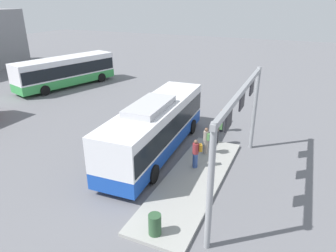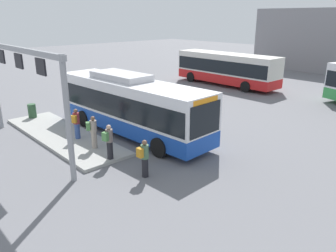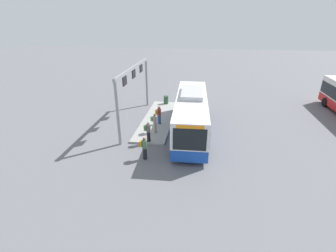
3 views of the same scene
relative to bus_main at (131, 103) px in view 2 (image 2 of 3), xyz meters
The scene contains 10 objects.
ground_plane 1.81m from the bus_main, ahead, with size 120.00×120.00×0.00m, color slate.
platform_curb 4.28m from the bus_main, 124.60° to the right, with size 10.00×2.80×0.16m, color #9E9E99.
bus_main is the anchor object (origin of this frame).
bus_background_left 16.24m from the bus_main, 108.45° to the left, with size 10.81×2.74×3.10m.
person_boarding 5.66m from the bus_main, 31.06° to the right, with size 0.35×0.53×1.67m.
person_waiting_near 4.07m from the bus_main, 51.36° to the right, with size 0.43×0.58×1.67m.
person_waiting_mid 3.15m from the bus_main, 75.07° to the right, with size 0.50×0.60×1.67m.
person_waiting_far 3.18m from the bus_main, 108.86° to the right, with size 0.55×0.60×1.67m.
platform_sign_gantry 5.83m from the bus_main, 107.45° to the right, with size 9.70×0.24×5.20m.
trash_bin 7.44m from the bus_main, 154.36° to the right, with size 0.52×0.52×0.90m, color #2D5133.
Camera 2 is at (14.76, -10.73, 6.52)m, focal length 35.21 mm.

